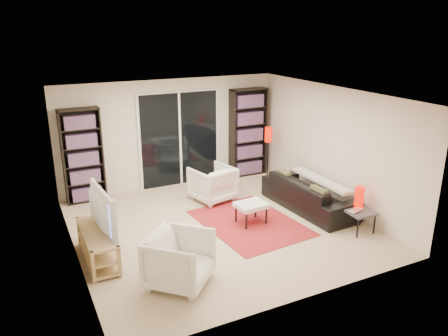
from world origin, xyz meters
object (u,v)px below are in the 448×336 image
Objects in this scene: bookshelf_right at (248,133)px; bookshelf_left at (83,156)px; sofa at (309,194)px; floor_lamp at (268,140)px; armchair_back at (213,183)px; armchair_front at (180,260)px; side_table at (360,213)px; ottoman at (251,206)px; tv_stand at (98,245)px.

bookshelf_left is at bearing 180.00° from bookshelf_right.
sofa is 1.67× the size of floor_lamp.
sofa is at bearing 127.69° from armchair_back.
bookshelf_right reaches higher than armchair_back.
side_table is (3.44, 0.14, -0.03)m from armchair_front.
bookshelf_left is at bearing -38.28° from armchair_back.
bookshelf_left reaches higher than side_table.
bookshelf_right is 1.98m from armchair_back.
sofa reaches higher than side_table.
ottoman is (2.54, -2.47, -0.63)m from bookshelf_left.
bookshelf_left reaches higher than ottoman.
sofa is 1.94m from floor_lamp.
tv_stand is 2.80m from ottoman.
armchair_front is (0.91, -1.18, 0.12)m from tv_stand.
floor_lamp reaches higher than armchair_front.
ottoman and side_table have the same top height.
bookshelf_right reaches higher than tv_stand.
side_table is at bearing -89.50° from floor_lamp.
sofa is (0.06, -2.39, -0.74)m from bookshelf_right.
side_table is at bearing 111.66° from armchair_back.
bookshelf_right is 3.69m from side_table.
bookshelf_right is 2.50m from sofa.
armchair_back is at bearing 28.72° from tv_stand.
armchair_back is (-1.47, -1.13, -0.68)m from bookshelf_right.
sofa is at bearing -31.38° from bookshelf_left.
ottoman is at bearing -11.57° from armchair_front.
floor_lamp is (1.53, 1.90, 0.62)m from ottoman.
armchair_back is 3.02m from side_table.
bookshelf_left is 0.93× the size of bookshelf_right.
bookshelf_right is 2.61× the size of armchair_back.
side_table is at bearing -41.45° from bookshelf_left.
armchair_front is 0.66× the size of floor_lamp.
tv_stand is 3.01m from armchair_back.
bookshelf_right is 2.49× the size of armchair_front.
ottoman is 0.45× the size of floor_lamp.
bookshelf_left is 2.70m from armchair_back.
armchair_front is 4.71m from floor_lamp.
armchair_front is 2.29m from ottoman.
bookshelf_left is 0.92× the size of sofa.
armchair_back is 1.39× the size of ottoman.
armchair_front reaches higher than tv_stand.
bookshelf_left is 3.39× the size of ottoman.
armchair_back is at bearing -142.52° from bookshelf_right.
armchair_back is at bearing 124.58° from side_table.
side_table is at bearing -36.39° from ottoman.
tv_stand is 4.48m from side_table.
sofa is at bearing -94.92° from floor_lamp.
armchair_back is at bearing -25.36° from bookshelf_left.
bookshelf_right reaches higher than armchair_front.
ottoman is 1.93m from side_table.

